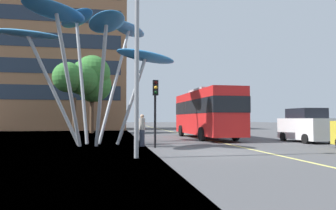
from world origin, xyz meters
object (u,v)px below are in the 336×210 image
street_lamp (145,41)px  traffic_light_kerb_near (155,99)px  leaf_sculpture (96,39)px  traffic_light_kerb_far (136,106)px  car_parked_mid (306,126)px  pedestrian (142,130)px  red_bus (206,111)px

street_lamp → traffic_light_kerb_near: bearing=76.6°
leaf_sculpture → traffic_light_kerb_near: (3.27, -2.64, -3.72)m
leaf_sculpture → traffic_light_kerb_far: bearing=43.5°
street_lamp → traffic_light_kerb_far: bearing=88.0°
traffic_light_kerb_near → car_parked_mid: bearing=12.6°
pedestrian → traffic_light_kerb_far: bearing=90.4°
traffic_light_kerb_near → pedestrian: 2.08m
traffic_light_kerb_near → traffic_light_kerb_far: 5.18m
traffic_light_kerb_far → street_lamp: size_ratio=0.46×
pedestrian → leaf_sculpture: bearing=149.2°
traffic_light_kerb_near → red_bus: bearing=55.2°
red_bus → traffic_light_kerb_far: size_ratio=3.10×
traffic_light_kerb_far → street_lamp: (-0.32, -9.14, 2.20)m
red_bus → traffic_light_kerb_far: red_bus is taller
red_bus → traffic_light_kerb_near: (-4.95, -7.12, 0.48)m
red_bus → pedestrian: size_ratio=5.82×
street_lamp → pedestrian: bearing=86.0°
street_lamp → leaf_sculpture: bearing=109.2°
leaf_sculpture → street_lamp: bearing=-70.8°
leaf_sculpture → pedestrian: 6.23m
street_lamp → pedestrian: (0.35, 5.05, -3.73)m
leaf_sculpture → traffic_light_kerb_far: 5.31m
leaf_sculpture → traffic_light_kerb_far: (2.64, 2.50, -3.88)m
traffic_light_kerb_far → red_bus: bearing=19.5°
street_lamp → pedestrian: street_lamp is taller
car_parked_mid → street_lamp: 13.40m
traffic_light_kerb_near → street_lamp: (-0.95, -4.00, 2.04)m
traffic_light_kerb_far → car_parked_mid: traffic_light_kerb_far is taller
car_parked_mid → pedestrian: car_parked_mid is taller
red_bus → traffic_light_kerb_near: bearing=-124.8°
red_bus → car_parked_mid: (5.37, -4.82, -1.05)m
red_bus → pedestrian: (-5.56, -6.07, -1.20)m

